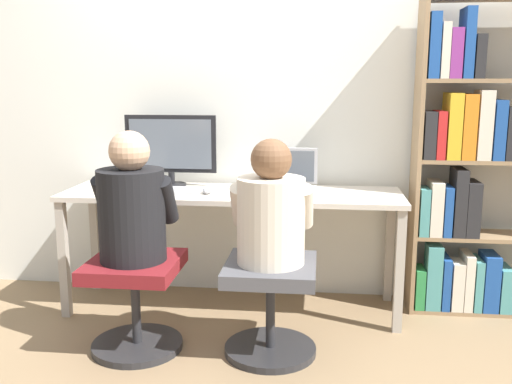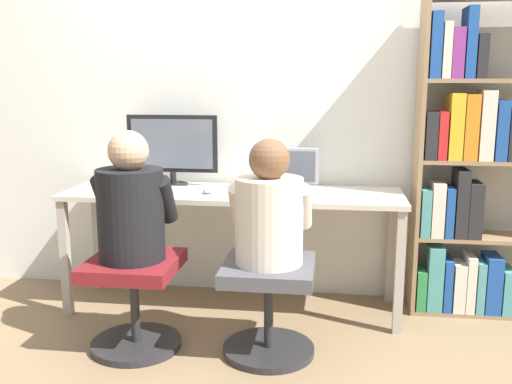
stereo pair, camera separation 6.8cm
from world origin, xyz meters
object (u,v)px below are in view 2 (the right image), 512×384
desktop_monitor (172,148)px  laptop (290,182)px  person_at_monitor (131,206)px  bookshelf (471,174)px  keyboard (166,190)px  office_chair_right (269,298)px  office_chair_left (134,294)px  person_at_laptop (269,212)px

desktop_monitor → laptop: (0.75, -0.07, -0.19)m
person_at_monitor → bookshelf: bookshelf is taller
person_at_monitor → bookshelf: bearing=21.7°
keyboard → person_at_monitor: person_at_monitor is taller
laptop → office_chair_right: (-0.05, -0.66, -0.49)m
desktop_monitor → office_chair_left: bearing=-90.6°
keyboard → bookshelf: (1.79, 0.18, 0.10)m
keyboard → office_chair_right: size_ratio=0.79×
laptop → person_at_monitor: person_at_monitor is taller
keyboard → office_chair_left: 0.71m
office_chair_left → person_at_laptop: size_ratio=0.78×
keyboard → desktop_monitor: bearing=93.4°
person_at_monitor → laptop: bearing=42.3°
keyboard → office_chair_right: (0.68, -0.51, -0.45)m
desktop_monitor → keyboard: (0.01, -0.21, -0.23)m
keyboard → office_chair_right: bearing=-36.9°
office_chair_left → person_at_monitor: 0.47m
desktop_monitor → keyboard: bearing=-86.6°
laptop → office_chair_left: 1.13m
keyboard → person_at_laptop: size_ratio=0.62×
desktop_monitor → keyboard: desktop_monitor is taller
desktop_monitor → bookshelf: bearing=-1.0°
bookshelf → laptop: bearing=-178.1°
laptop → keyboard: bearing=-168.7°
laptop → person_at_laptop: person_at_laptop is taller
keyboard → office_chair_left: keyboard is taller
desktop_monitor → office_chair_right: 1.21m
laptop → person_at_monitor: 1.02m
keyboard → person_at_monitor: (-0.02, -0.54, 0.02)m
office_chair_right → person_at_monitor: 0.84m
person_at_monitor → keyboard: bearing=87.9°
desktop_monitor → person_at_laptop: (0.69, -0.72, -0.22)m
office_chair_left → person_at_monitor: bearing=90.0°
laptop → keyboard: 0.75m
person_at_laptop → bookshelf: (1.11, 0.69, 0.10)m
keyboard → bookshelf: bearing=5.8°
laptop → person_at_laptop: 0.66m
keyboard → person_at_laptop: bearing=-36.7°
laptop → office_chair_left: laptop is taller
keyboard → office_chair_left: bearing=-92.1°
bookshelf → office_chair_left: bearing=-158.2°
person_at_laptop → office_chair_left: bearing=-177.2°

